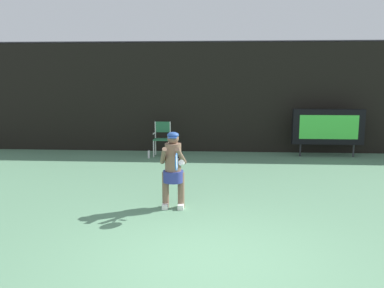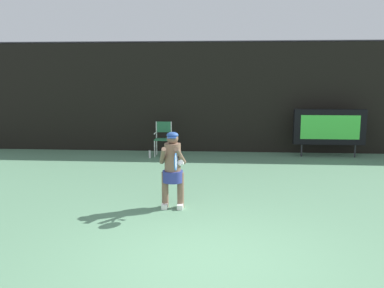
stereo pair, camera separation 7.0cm
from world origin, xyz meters
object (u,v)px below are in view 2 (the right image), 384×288
Objects in this scene: tennis_player at (173,167)px; tennis_racket at (176,162)px; scoreboard at (329,127)px; water_bottle at (150,154)px; umpire_chair at (163,137)px.

tennis_player is 0.56m from tennis_racket.
scoreboard is 6.90m from tennis_player.
scoreboard is 8.30× the size of water_bottle.
scoreboard is 7.23m from tennis_racket.
tennis_player is at bearing -79.97° from umpire_chair.
tennis_racket reaches higher than umpire_chair.
umpire_chair is at bearing -178.06° from scoreboard.
tennis_player reaches higher than water_bottle.
umpire_chair is at bearing 100.03° from tennis_player.
water_bottle is at bearing -173.82° from scoreboard.
water_bottle is at bearing 114.06° from tennis_racket.
tennis_player is 2.45× the size of tennis_racket.
water_bottle is at bearing -130.79° from umpire_chair.
water_bottle is (-0.37, -0.43, -0.50)m from umpire_chair.
tennis_racket is at bearing -79.68° from umpire_chair.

